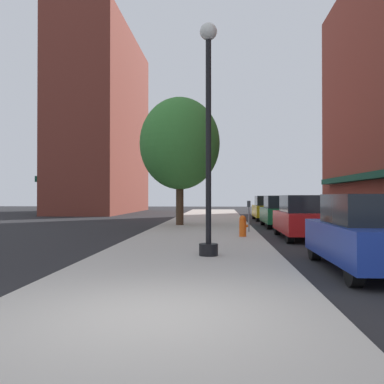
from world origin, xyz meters
name	(u,v)px	position (x,y,z in m)	size (l,w,h in m)	color
ground_plane	(279,226)	(4.00, 18.00, 0.00)	(90.00, 90.00, 0.00)	#232326
sidewalk_slab	(206,224)	(0.00, 19.00, 0.06)	(4.80, 50.00, 0.12)	#B7B2A8
building_far_background	(104,124)	(-11.01, 37.00, 8.99)	(6.80, 18.00, 18.03)	brown
lamppost	(208,134)	(0.54, 5.37, 3.20)	(0.48, 0.48, 5.90)	black
fire_hydrant	(243,226)	(1.67, 10.54, 0.52)	(0.33, 0.26, 0.79)	#E05614
parking_meter_near	(249,212)	(2.05, 12.84, 0.95)	(0.14, 0.09, 1.31)	slate
tree_near	(180,144)	(-1.30, 16.86, 4.40)	(4.22, 4.22, 6.72)	#422D1E
car_blue	(368,234)	(4.00, 3.96, 0.81)	(1.80, 4.30, 1.66)	black
car_red	(304,218)	(4.00, 10.99, 0.81)	(1.80, 4.30, 1.66)	black
car_green	(281,212)	(4.00, 17.23, 0.81)	(1.80, 4.30, 1.66)	black
car_yellow	(267,208)	(4.00, 23.51, 0.81)	(1.80, 4.30, 1.66)	black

